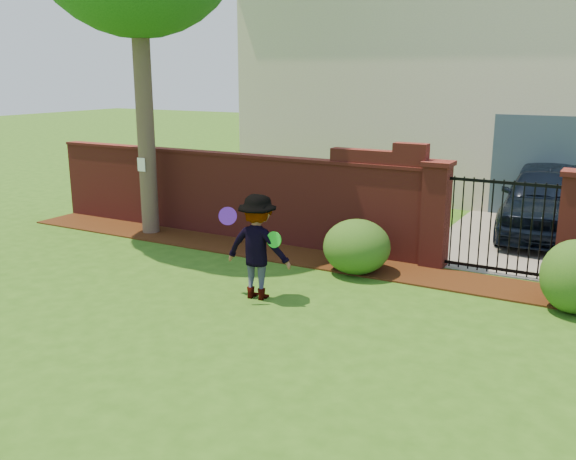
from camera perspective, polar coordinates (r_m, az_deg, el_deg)
The scene contains 15 objects.
ground at distance 9.09m, azimuth -9.36°, elevation -7.68°, with size 80.00×80.00×0.01m, color #2C5916.
mulch_bed at distance 12.18m, azimuth -3.14°, elevation -1.75°, with size 11.10×1.08×0.03m, color black.
brick_wall at distance 13.08m, azimuth -5.58°, elevation 3.41°, with size 8.70×0.31×2.16m.
pillar_left at distance 11.21m, azimuth 13.32°, elevation 1.44°, with size 0.50×0.50×1.88m.
pillar_right at distance 10.84m, azimuth 24.53°, elevation 0.11°, with size 0.50×0.50×1.88m.
iron_gate at distance 10.99m, azimuth 18.79°, elevation 0.28°, with size 1.78×0.03×1.60m.
driveway at distance 15.04m, azimuth 21.42°, elevation 0.31°, with size 3.20×8.00×0.01m, color slate.
house at distance 19.05m, azimuth 16.47°, elevation 13.01°, with size 12.40×6.40×6.30m.
car at distance 14.06m, azimuth 22.57°, elevation 2.46°, with size 1.80×4.48×1.53m, color black.
paper_notice at distance 13.36m, azimuth -13.23°, elevation 5.82°, with size 0.20×0.01×0.28m, color white.
shrub_left at distance 10.71m, azimuth 6.28°, elevation -1.52°, with size 1.15×1.15×0.94m, color #1D4E17.
shrub_middle at distance 9.78m, azimuth 24.74°, elevation -3.89°, with size 0.97×0.97×1.07m, color #1D4E17.
man at distance 9.39m, azimuth -2.88°, elevation -1.58°, with size 1.04×0.60×1.61m, color gray.
frisbee_purple at distance 9.14m, azimuth -5.52°, elevation 1.28°, with size 0.27×0.27×0.02m, color #5A1DB5.
frisbee_green at distance 9.12m, azimuth -1.29°, elevation -0.89°, with size 0.24×0.24×0.02m, color green.
Camera 1 is at (5.34, -6.55, 3.34)m, focal length 39.00 mm.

